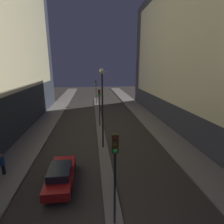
{
  "coord_description": "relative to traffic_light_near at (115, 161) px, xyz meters",
  "views": [
    {
      "loc": [
        -1.0,
        -4.51,
        8.1
      ],
      "look_at": [
        2.05,
        21.25,
        1.24
      ],
      "focal_mm": 28.0,
      "sensor_mm": 36.0,
      "label": 1
    }
  ],
  "objects": [
    {
      "name": "median_strip",
      "position": [
        0.0,
        17.86,
        -3.71
      ],
      "size": [
        0.96,
        39.28,
        0.12
      ],
      "color": "#66605B",
      "rests_on": "ground"
    },
    {
      "name": "traffic_light_far",
      "position": [
        0.0,
        30.47,
        0.0
      ],
      "size": [
        0.32,
        0.42,
        5.0
      ],
      "color": "black",
      "rests_on": "median_strip"
    },
    {
      "name": "traffic_light_near",
      "position": [
        0.0,
        0.0,
        0.0
      ],
      "size": [
        0.32,
        0.42,
        5.0
      ],
      "color": "black",
      "rests_on": "median_strip"
    },
    {
      "name": "car_left_lane",
      "position": [
        -3.31,
        3.74,
        -3.03
      ],
      "size": [
        1.7,
        4.51,
        1.44
      ],
      "color": "maroon",
      "rests_on": "ground"
    },
    {
      "name": "pedestrian_on_left_sidewalk",
      "position": [
        -7.79,
        5.25,
        -2.74
      ],
      "size": [
        0.34,
        0.34,
        1.67
      ],
      "color": "black",
      "rests_on": "sidewalk_left"
    },
    {
      "name": "traffic_light_mid",
      "position": [
        0.0,
        15.5,
        0.0
      ],
      "size": [
        0.32,
        0.42,
        5.0
      ],
      "color": "black",
      "rests_on": "median_strip"
    },
    {
      "name": "street_lamp",
      "position": [
        0.0,
        8.95,
        1.4
      ],
      "size": [
        0.47,
        0.47,
        7.76
      ],
      "color": "black",
      "rests_on": "median_strip"
    },
    {
      "name": "building_right",
      "position": [
        12.28,
        15.08,
        6.13
      ],
      "size": [
        6.01,
        35.72,
        19.79
      ],
      "color": "#383842",
      "rests_on": "ground"
    }
  ]
}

